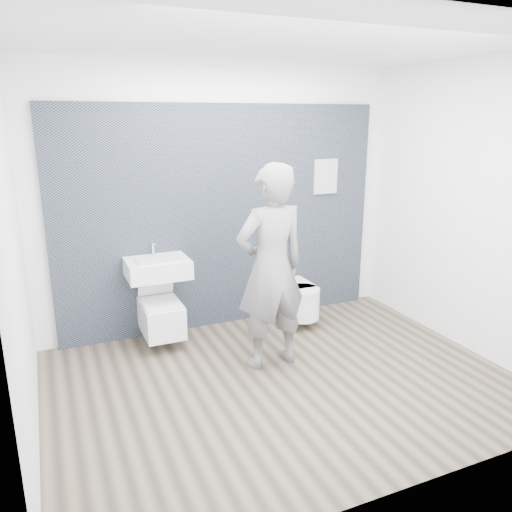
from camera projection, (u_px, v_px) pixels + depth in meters
name	position (u px, v px, depth m)	size (l,w,h in m)	color
ground	(283.00, 381.00, 4.43)	(4.00, 4.00, 0.00)	brown
room_shell	(286.00, 185.00, 3.96)	(4.00, 4.00, 4.00)	white
tile_wall	(226.00, 321.00, 5.73)	(3.60, 0.06, 2.40)	black
washbasin	(158.00, 268.00, 4.97)	(0.61, 0.46, 0.46)	white
toilet_square	(161.00, 315.00, 5.06)	(0.38, 0.55, 0.72)	white
toilet_rounded	(297.00, 299.00, 5.61)	(0.38, 0.65, 0.35)	white
info_placard	(321.00, 307.00, 6.16)	(0.30, 0.03, 0.39)	white
visitor	(271.00, 268.00, 4.50)	(0.69, 0.45, 1.89)	slate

